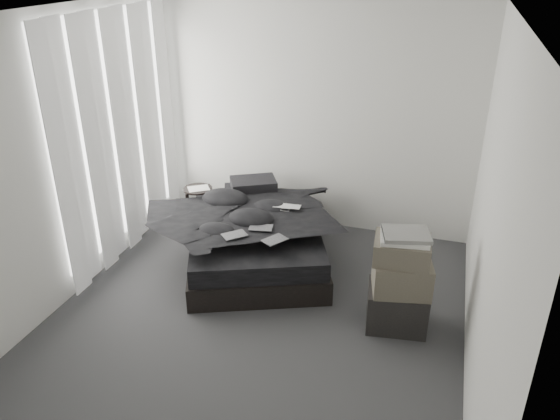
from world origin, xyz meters
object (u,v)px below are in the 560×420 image
(bed, at_px, (256,251))
(side_stand, at_px, (199,213))
(laptop, at_px, (286,203))
(box_lower, at_px, (397,307))

(bed, height_order, side_stand, side_stand)
(bed, bearing_deg, side_stand, 134.82)
(laptop, relative_size, side_stand, 0.48)
(bed, distance_m, laptop, 0.62)
(side_stand, bearing_deg, box_lower, -22.95)
(laptop, distance_m, box_lower, 1.58)
(bed, height_order, laptop, laptop)
(side_stand, bearing_deg, laptop, -8.55)
(box_lower, bearing_deg, side_stand, 157.05)
(side_stand, distance_m, box_lower, 2.55)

